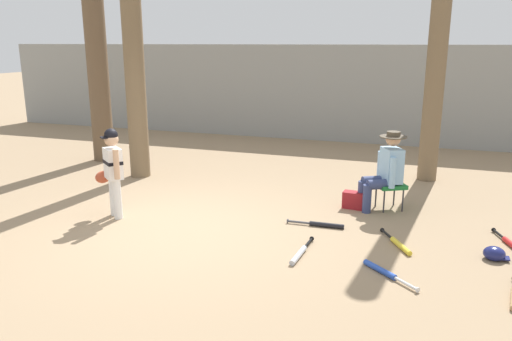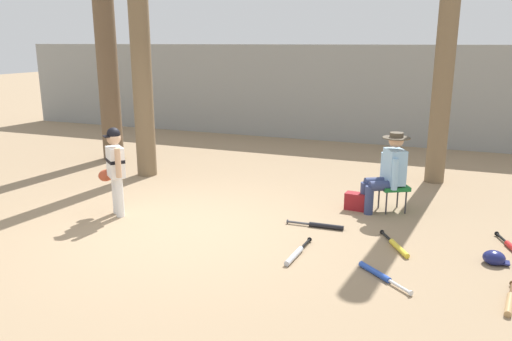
{
  "view_description": "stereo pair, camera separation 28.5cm",
  "coord_description": "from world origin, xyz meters",
  "px_view_note": "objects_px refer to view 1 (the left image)",
  "views": [
    {
      "loc": [
        3.03,
        -5.71,
        2.48
      ],
      "look_at": [
        0.85,
        0.64,
        0.75
      ],
      "focal_mm": 35.09,
      "sensor_mm": 36.0,
      "label": 1
    },
    {
      "loc": [
        3.3,
        -5.61,
        2.48
      ],
      "look_at": [
        0.85,
        0.64,
        0.75
      ],
      "focal_mm": 35.09,
      "sensor_mm": 36.0,
      "label": 2
    }
  ],
  "objects_px": {
    "bat_red_barrel": "(511,244)",
    "bat_aluminum_silver": "(300,253)",
    "tree_far_left": "(96,43)",
    "tree_near_player": "(132,22)",
    "seated_spectator": "(385,169)",
    "handbag_beside_stool": "(354,200)",
    "bat_blue_youth": "(384,272)",
    "bat_black_composite": "(322,225)",
    "tree_behind_spectator": "(439,29)",
    "folding_stool": "(390,186)",
    "bat_yellow_trainer": "(399,244)",
    "batting_helmet_navy": "(494,254)",
    "young_ballplayer": "(112,167)"
  },
  "relations": [
    {
      "from": "bat_blue_youth",
      "to": "batting_helmet_navy",
      "type": "bearing_deg",
      "value": 34.67
    },
    {
      "from": "tree_behind_spectator",
      "to": "batting_helmet_navy",
      "type": "bearing_deg",
      "value": -77.05
    },
    {
      "from": "seated_spectator",
      "to": "tree_far_left",
      "type": "distance_m",
      "value": 6.45
    },
    {
      "from": "bat_black_composite",
      "to": "bat_aluminum_silver",
      "type": "height_order",
      "value": "same"
    },
    {
      "from": "seated_spectator",
      "to": "bat_aluminum_silver",
      "type": "xyz_separation_m",
      "value": [
        -0.77,
        -2.08,
        -0.61
      ]
    },
    {
      "from": "folding_stool",
      "to": "bat_yellow_trainer",
      "type": "xyz_separation_m",
      "value": [
        0.24,
        -1.46,
        -0.33
      ]
    },
    {
      "from": "tree_near_player",
      "to": "bat_blue_youth",
      "type": "distance_m",
      "value": 6.19
    },
    {
      "from": "young_ballplayer",
      "to": "handbag_beside_stool",
      "type": "xyz_separation_m",
      "value": [
        3.25,
        1.5,
        -0.61
      ]
    },
    {
      "from": "folding_stool",
      "to": "handbag_beside_stool",
      "type": "distance_m",
      "value": 0.58
    },
    {
      "from": "tree_behind_spectator",
      "to": "young_ballplayer",
      "type": "bearing_deg",
      "value": -139.85
    },
    {
      "from": "bat_blue_youth",
      "to": "batting_helmet_navy",
      "type": "relative_size",
      "value": 2.17
    },
    {
      "from": "folding_stool",
      "to": "bat_black_composite",
      "type": "xyz_separation_m",
      "value": [
        -0.81,
        -1.09,
        -0.33
      ]
    },
    {
      "from": "tree_near_player",
      "to": "bat_black_composite",
      "type": "xyz_separation_m",
      "value": [
        3.83,
        -1.57,
        -2.79
      ]
    },
    {
      "from": "bat_red_barrel",
      "to": "bat_aluminum_silver",
      "type": "distance_m",
      "value": 2.68
    },
    {
      "from": "handbag_beside_stool",
      "to": "bat_blue_youth",
      "type": "distance_m",
      "value": 2.27
    },
    {
      "from": "bat_blue_youth",
      "to": "tree_far_left",
      "type": "bearing_deg",
      "value": 149.22
    },
    {
      "from": "tree_near_player",
      "to": "bat_black_composite",
      "type": "bearing_deg",
      "value": -22.25
    },
    {
      "from": "bat_aluminum_silver",
      "to": "batting_helmet_navy",
      "type": "distance_m",
      "value": 2.28
    },
    {
      "from": "young_ballplayer",
      "to": "tree_far_left",
      "type": "xyz_separation_m",
      "value": [
        -2.35,
        3.05,
        1.72
      ]
    },
    {
      "from": "handbag_beside_stool",
      "to": "batting_helmet_navy",
      "type": "bearing_deg",
      "value": -36.39
    },
    {
      "from": "folding_stool",
      "to": "seated_spectator",
      "type": "relative_size",
      "value": 0.45
    },
    {
      "from": "bat_aluminum_silver",
      "to": "tree_behind_spectator",
      "type": "bearing_deg",
      "value": 71.28
    },
    {
      "from": "tree_near_player",
      "to": "tree_behind_spectator",
      "type": "distance_m",
      "value": 5.38
    },
    {
      "from": "young_ballplayer",
      "to": "handbag_beside_stool",
      "type": "height_order",
      "value": "young_ballplayer"
    },
    {
      "from": "tree_near_player",
      "to": "bat_yellow_trainer",
      "type": "bearing_deg",
      "value": -21.65
    },
    {
      "from": "bat_black_composite",
      "to": "seated_spectator",
      "type": "bearing_deg",
      "value": 55.42
    },
    {
      "from": "young_ballplayer",
      "to": "bat_aluminum_silver",
      "type": "relative_size",
      "value": 1.61
    },
    {
      "from": "tree_behind_spectator",
      "to": "bat_black_composite",
      "type": "distance_m",
      "value": 4.27
    },
    {
      "from": "seated_spectator",
      "to": "folding_stool",
      "type": "bearing_deg",
      "value": 28.8
    },
    {
      "from": "tree_near_player",
      "to": "young_ballplayer",
      "type": "bearing_deg",
      "value": -67.4
    },
    {
      "from": "folding_stool",
      "to": "bat_yellow_trainer",
      "type": "relative_size",
      "value": 0.75
    },
    {
      "from": "bat_blue_youth",
      "to": "tree_behind_spectator",
      "type": "bearing_deg",
      "value": 84.7
    },
    {
      "from": "seated_spectator",
      "to": "bat_red_barrel",
      "type": "distance_m",
      "value": 2.0
    },
    {
      "from": "seated_spectator",
      "to": "bat_aluminum_silver",
      "type": "bearing_deg",
      "value": -110.39
    },
    {
      "from": "young_ballplayer",
      "to": "folding_stool",
      "type": "height_order",
      "value": "young_ballplayer"
    },
    {
      "from": "tree_far_left",
      "to": "tree_near_player",
      "type": "bearing_deg",
      "value": -32.26
    },
    {
      "from": "bat_aluminum_silver",
      "to": "folding_stool",
      "type": "bearing_deg",
      "value": 68.0
    },
    {
      "from": "handbag_beside_stool",
      "to": "batting_helmet_navy",
      "type": "relative_size",
      "value": 1.16
    },
    {
      "from": "bat_black_composite",
      "to": "bat_yellow_trainer",
      "type": "relative_size",
      "value": 1.11
    },
    {
      "from": "tree_near_player",
      "to": "folding_stool",
      "type": "xyz_separation_m",
      "value": [
        4.64,
        -0.48,
        -2.46
      ]
    },
    {
      "from": "bat_blue_youth",
      "to": "bat_yellow_trainer",
      "type": "distance_m",
      "value": 0.86
    },
    {
      "from": "folding_stool",
      "to": "bat_yellow_trainer",
      "type": "bearing_deg",
      "value": -80.8
    },
    {
      "from": "seated_spectator",
      "to": "bat_black_composite",
      "type": "height_order",
      "value": "seated_spectator"
    },
    {
      "from": "tree_far_left",
      "to": "bat_aluminum_silver",
      "type": "xyz_separation_m",
      "value": [
        5.24,
        -3.53,
        -2.43
      ]
    },
    {
      "from": "bat_blue_youth",
      "to": "tree_near_player",
      "type": "bearing_deg",
      "value": 149.68
    },
    {
      "from": "folding_stool",
      "to": "bat_blue_youth",
      "type": "bearing_deg",
      "value": -86.76
    },
    {
      "from": "tree_behind_spectator",
      "to": "batting_helmet_navy",
      "type": "xyz_separation_m",
      "value": [
        0.79,
        -3.46,
        -2.62
      ]
    },
    {
      "from": "bat_red_barrel",
      "to": "bat_aluminum_silver",
      "type": "relative_size",
      "value": 0.94
    },
    {
      "from": "bat_red_barrel",
      "to": "bat_yellow_trainer",
      "type": "relative_size",
      "value": 1.05
    },
    {
      "from": "tree_far_left",
      "to": "bat_black_composite",
      "type": "height_order",
      "value": "tree_far_left"
    }
  ]
}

